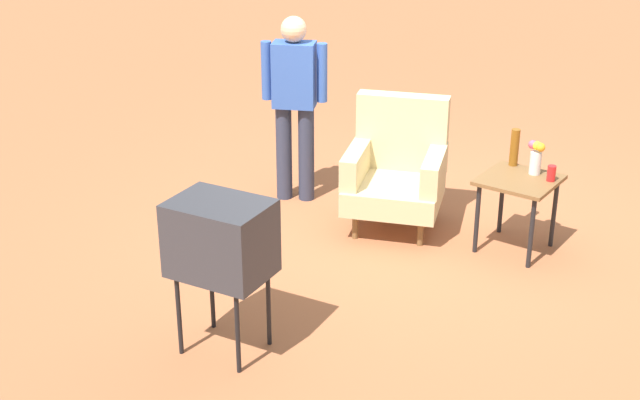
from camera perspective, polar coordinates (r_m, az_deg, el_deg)
The scene contains 8 objects.
ground_plane at distance 7.44m, azimuth 5.29°, elevation -1.72°, with size 60.00×60.00×0.00m, color #A05B38.
armchair at distance 7.31m, azimuth 4.98°, elevation 2.07°, with size 0.99×1.00×1.06m.
side_table at distance 7.00m, azimuth 12.67°, elevation 0.72°, with size 0.56×0.56×0.61m.
tv_on_stand at distance 5.45m, azimuth -6.41°, elevation -2.54°, with size 0.65×0.51×1.03m.
person_standing at distance 7.65m, azimuth -1.66°, elevation 6.61°, with size 0.52×0.36×1.64m.
soda_can_red at distance 6.95m, azimuth 14.69°, elevation 1.68°, with size 0.07×0.07×0.12m, color red.
bottle_tall_amber at distance 7.17m, azimuth 12.43°, elevation 3.34°, with size 0.07×0.07×0.30m, color brown.
flower_vase at distance 7.03m, azimuth 13.75°, elevation 2.78°, with size 0.15×0.10×0.27m.
Camera 1 is at (3.32, -5.86, 3.16)m, focal length 49.64 mm.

